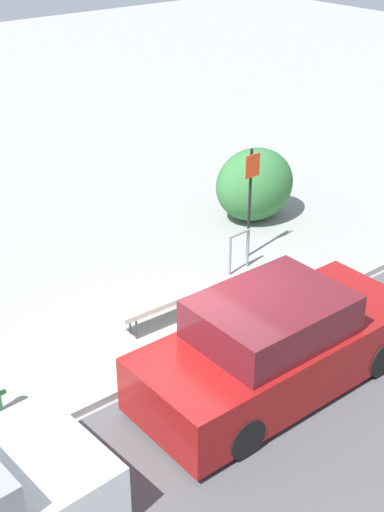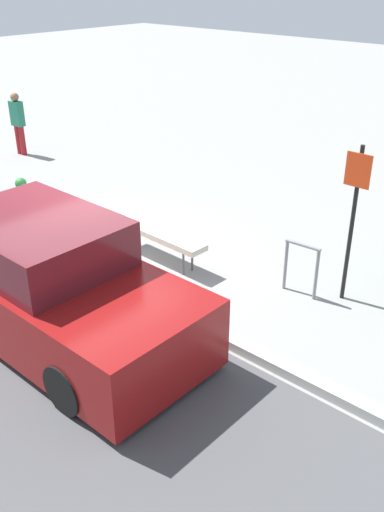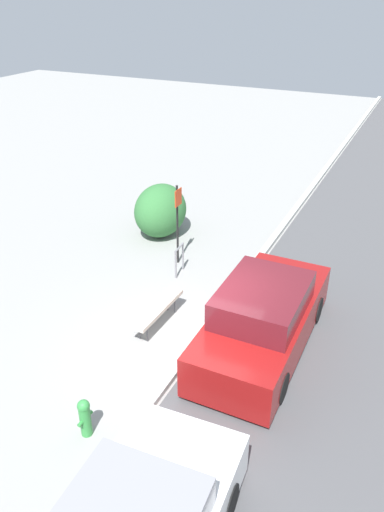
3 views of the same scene
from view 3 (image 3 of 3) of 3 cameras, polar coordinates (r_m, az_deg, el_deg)
name	(u,v)px [view 3 (image 3 of 3)]	position (r m, az deg, el deg)	size (l,w,h in m)	color
ground_plane	(190,353)	(10.84, -0.27, -11.00)	(60.00, 60.00, 0.00)	gray
curb	(190,350)	(10.80, -0.27, -10.73)	(60.00, 0.20, 0.13)	#A8A8A3
bench	(157,308)	(11.38, -3.97, -6.00)	(1.79, 0.41, 0.51)	#515156
bike_rack	(179,257)	(13.32, -1.46, -0.16)	(0.55, 0.09, 0.83)	gray
sign_post	(178,218)	(13.48, -1.65, 4.41)	(0.36, 0.08, 2.30)	black
fire_hydrant	(85,417)	(9.16, -12.14, -17.50)	(0.36, 0.22, 0.77)	#338C3F
shrub_hedge	(160,210)	(15.38, -3.62, 5.21)	(1.87, 1.51, 1.63)	#337038
parked_car_near	(263,319)	(10.70, 8.14, -7.18)	(4.54, 1.84, 1.58)	black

